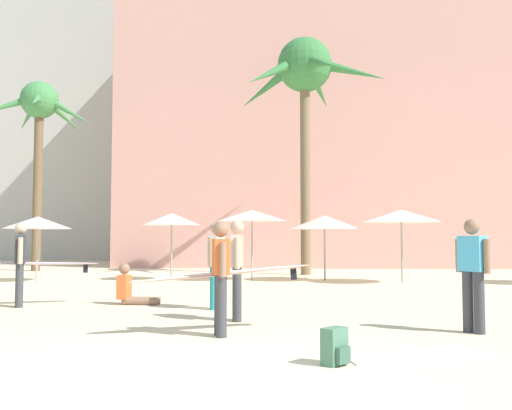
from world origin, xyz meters
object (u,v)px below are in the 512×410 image
object	(u,v)px
person_far_right	(237,265)
cafe_umbrella_1	(324,222)
palm_tree_far_left	(39,116)
beach_towel	(417,356)
person_far_left	(222,273)
cafe_umbrella_5	(38,223)
person_mid_left	(23,262)
cafe_umbrella_2	(172,219)
backpack	(335,347)
cafe_umbrella_6	(252,216)
cafe_umbrella_3	(401,216)
person_near_left	(473,270)
person_mid_center	(216,261)
palm_tree_left	(305,76)
person_near_right	(131,290)

from	to	relation	value
person_far_right	cafe_umbrella_1	bearing A→B (deg)	-107.24
palm_tree_far_left	beach_towel	xyz separation A→B (m)	(13.00, -17.96, -7.06)
cafe_umbrella_1	person_far_left	size ratio (longest dim) A/B	0.88
cafe_umbrella_5	person_mid_left	bearing A→B (deg)	-67.60
person_mid_left	person_far_right	xyz separation A→B (m)	(4.76, -1.86, 0.02)
cafe_umbrella_2	backpack	size ratio (longest dim) A/B	5.56
palm_tree_far_left	cafe_umbrella_6	size ratio (longest dim) A/B	3.48
cafe_umbrella_3	backpack	size ratio (longest dim) A/B	6.07
backpack	person_far_right	xyz separation A→B (m)	(-1.45, 3.42, 0.76)
cafe_umbrella_3	person_far_right	xyz separation A→B (m)	(-4.53, -8.86, -1.21)
person_mid_left	person_far_right	world-z (taller)	person_mid_left
beach_towel	person_far_left	distance (m)	3.06
person_near_left	backpack	bearing A→B (deg)	-170.64
beach_towel	person_far_left	xyz separation A→B (m)	(-2.56, 1.41, 0.91)
person_far_left	palm_tree_far_left	bearing A→B (deg)	-72.38
beach_towel	person_mid_center	bearing A→B (deg)	124.26
person_mid_center	person_mid_left	bearing A→B (deg)	13.95
cafe_umbrella_5	cafe_umbrella_6	xyz separation A→B (m)	(7.16, 1.05, 0.26)
person_far_left	cafe_umbrella_2	bearing A→B (deg)	-88.91
palm_tree_left	beach_towel	bearing A→B (deg)	-86.60
backpack	person_near_right	world-z (taller)	person_near_right
person_mid_center	backpack	bearing A→B (deg)	129.23
person_far_left	person_far_right	distance (m)	1.46
cafe_umbrella_2	palm_tree_far_left	bearing A→B (deg)	143.65
backpack	person_far_left	bearing A→B (deg)	168.74
person_near_right	person_mid_center	bearing A→B (deg)	-19.00
person_far_left	person_mid_left	bearing A→B (deg)	-50.02
palm_tree_far_left	person_far_left	world-z (taller)	palm_tree_far_left
cafe_umbrella_2	person_mid_left	size ratio (longest dim) A/B	0.79
person_near_left	cafe_umbrella_6	bearing A→B (deg)	74.25
palm_tree_far_left	person_far_left	size ratio (longest dim) A/B	3.06
person_far_right	cafe_umbrella_5	bearing A→B (deg)	-54.12
beach_towel	person_near_left	distance (m)	2.39
palm_tree_left	cafe_umbrella_5	xyz separation A→B (m)	(-9.10, -4.38, -6.10)
person_near_right	person_near_left	bearing A→B (deg)	-26.59
beach_towel	cafe_umbrella_2	bearing A→B (deg)	114.37
person_mid_left	person_mid_center	distance (m)	4.18
cafe_umbrella_2	person_mid_left	bearing A→B (deg)	-100.98
cafe_umbrella_3	person_near_right	bearing A→B (deg)	-137.59
cafe_umbrella_3	person_near_right	size ratio (longest dim) A/B	2.79
cafe_umbrella_5	person_mid_left	world-z (taller)	cafe_umbrella_5
palm_tree_left	person_near_right	bearing A→B (deg)	-110.90
palm_tree_left	cafe_umbrella_1	size ratio (longest dim) A/B	3.92
person_near_right	beach_towel	bearing A→B (deg)	-44.09
cafe_umbrella_6	beach_towel	bearing A→B (deg)	-77.09
palm_tree_left	person_mid_center	xyz separation A→B (m)	(-2.11, -11.46, -7.11)
cafe_umbrella_3	cafe_umbrella_5	world-z (taller)	cafe_umbrella_3
palm_tree_left	person_mid_left	bearing A→B (deg)	-119.26
person_far_left	person_near_left	xyz separation A→B (m)	(3.81, 0.40, 0.04)
backpack	person_far_right	size ratio (longest dim) A/B	0.24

